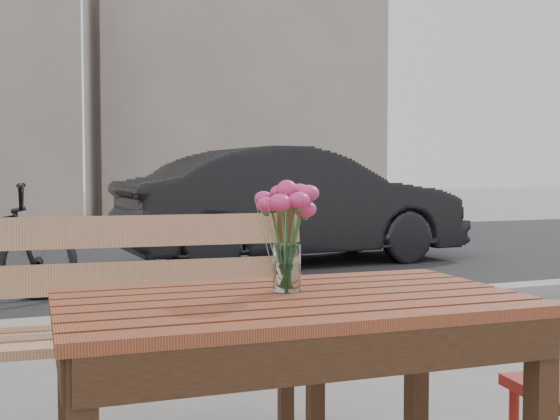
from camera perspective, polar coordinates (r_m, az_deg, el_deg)
name	(u,v)px	position (r m, az deg, el deg)	size (l,w,h in m)	color
street	(67,284)	(6.95, -16.95, -5.80)	(30.00, 8.12, 0.12)	black
backdrop_buildings	(31,56)	(16.39, -19.55, 11.70)	(15.50, 4.00, 8.00)	gray
main_table	(292,342)	(1.90, 0.97, -10.67)	(1.25, 0.77, 0.75)	maroon
main_bench	(108,305)	(2.70, -13.78, -7.49)	(1.60, 0.60, 0.97)	#9B6E50
main_vase	(287,222)	(1.93, 0.56, -1.01)	(0.17, 0.17, 0.31)	white
parked_car	(293,206)	(8.42, 1.10, 0.34)	(1.46, 4.17, 1.37)	black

